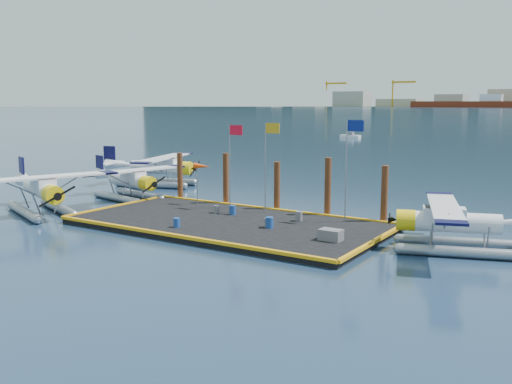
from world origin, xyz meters
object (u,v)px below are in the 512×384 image
drum_3 (177,223)px  crate (331,235)px  drum_4 (299,216)px  piling_2 (277,188)px  piling_4 (384,197)px  seaplane_d (451,225)px  drum_5 (217,209)px  drum_2 (267,223)px  flagpole_blue (349,155)px  piling_1 (226,181)px  piling_3 (328,189)px  piling_0 (180,178)px  drum_0 (233,210)px  drum_1 (269,223)px  flagpole_yellow (268,154)px  flagpole_red (232,153)px  windsock (202,167)px  seaplane_c (160,169)px  seaplane_b (131,182)px  seaplane_a (42,192)px

drum_3 → crate: crate is taller
drum_4 → piling_2: (-3.39, 2.96, 1.19)m
piling_4 → seaplane_d: bearing=-37.9°
drum_5 → crate: crate is taller
drum_2 → flagpole_blue: bearing=48.4°
piling_4 → crate: bearing=-95.6°
piling_1 → piling_3: (8.50, 0.00, 0.05)m
flagpole_blue → piling_0: flagpole_blue is taller
seaplane_d → drum_3: size_ratio=16.46×
drum_0 → drum_4: bearing=6.8°
crate → piling_1: piling_1 is taller
drum_4 → drum_5: drum_4 is taller
drum_1 → flagpole_yellow: (-2.65, 4.15, 3.78)m
drum_4 → piling_2: bearing=138.9°
piling_2 → piling_1: bearing=180.0°
flagpole_red → flagpole_yellow: (3.00, 0.00, 0.12)m
drum_0 → drum_2: 4.56m
drum_3 → flagpole_yellow: bearing=72.1°
drum_3 → windsock: 8.24m
piling_3 → seaplane_c: bearing=164.1°
seaplane_b → drum_2: size_ratio=17.16×
piling_2 → piling_0: bearing=180.0°
drum_2 → piling_0: 12.98m
seaplane_a → drum_4: 18.51m
piling_0 → windsock: bearing=-24.7°
flagpole_yellow → piling_0: size_ratio=1.55×
drum_2 → piling_4: bearing=46.3°
seaplane_c → flagpole_blue: bearing=54.7°
flagpole_yellow → piling_1: flagpole_yellow is taller
piling_3 → drum_4: bearing=-101.6°
drum_4 → seaplane_a: bearing=-160.0°
drum_4 → flagpole_red: bearing=167.6°
drum_0 → flagpole_red: 4.37m
crate → flagpole_red: (-10.15, 5.03, 3.68)m
seaplane_d → piling_1: size_ratio=2.24×
seaplane_b → piling_3: size_ratio=2.24×
seaplane_a → piling_0: (4.98, 9.28, 0.36)m
piling_1 → flagpole_yellow: bearing=-18.8°
drum_0 → flagpole_red: size_ratio=0.11×
drum_2 → piling_1: bearing=141.7°
drum_5 → piling_1: piling_1 is taller
piling_0 → drum_4: bearing=-13.4°
piling_1 → piling_3: bearing=0.0°
piling_1 → drum_3: bearing=-74.3°
seaplane_b → drum_1: bearing=87.0°
flagpole_yellow → piling_0: flagpole_yellow is taller
seaplane_d → piling_4: bearing=33.7°
drum_5 → piling_0: bearing=149.7°
drum_1 → drum_4: (0.55, 2.80, -0.02)m
piling_2 → piling_4: bearing=0.0°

